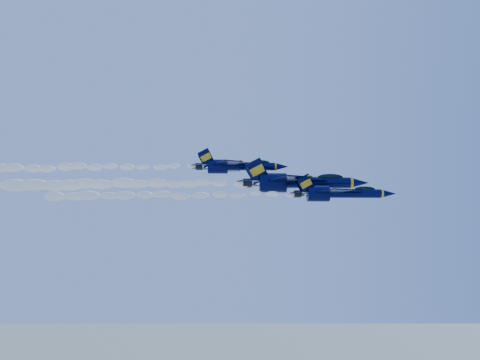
{
  "coord_description": "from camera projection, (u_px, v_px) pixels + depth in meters",
  "views": [
    {
      "loc": [
        -0.51,
        -87.35,
        140.07
      ],
      "look_at": [
        2.45,
        -4.09,
        150.71
      ],
      "focal_mm": 40.0,
      "sensor_mm": 36.0,
      "label": 1
    }
  ],
  "objects": [
    {
      "name": "smoke_trail_jet_second",
      "position": [
        126.0,
        184.0,
        83.43
      ],
      "size": [
        37.0,
        2.07,
        1.87
      ],
      "primitive_type": "ellipsoid",
      "color": "white"
    },
    {
      "name": "jet_third",
      "position": [
        236.0,
        166.0,
        89.61
      ],
      "size": [
        15.58,
        12.78,
        5.79
      ],
      "color": "black"
    },
    {
      "name": "jet_second",
      "position": [
        298.0,
        182.0,
        84.43
      ],
      "size": [
        20.06,
        16.45,
        7.45
      ],
      "color": "black"
    },
    {
      "name": "smoke_trail_jet_third",
      "position": [
        85.0,
        167.0,
        88.68
      ],
      "size": [
        37.0,
        1.61,
        1.45
      ],
      "primitive_type": "ellipsoid",
      "color": "white"
    },
    {
      "name": "smoke_trail_jet_lead",
      "position": [
        168.0,
        195.0,
        77.85
      ],
      "size": [
        37.0,
        1.57,
        1.41
      ],
      "primitive_type": "ellipsoid",
      "color": "white"
    },
    {
      "name": "jet_lead",
      "position": [
        338.0,
        193.0,
        78.77
      ],
      "size": [
        15.19,
        12.46,
        5.65
      ],
      "color": "black"
    }
  ]
}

